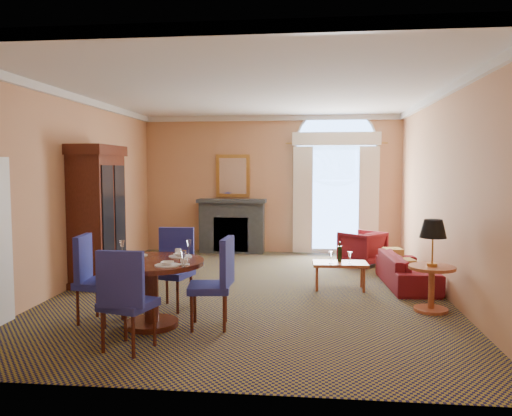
# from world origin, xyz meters

# --- Properties ---
(ground) EXTENTS (7.50, 7.50, 0.00)m
(ground) POSITION_xyz_m (0.00, 0.00, 0.00)
(ground) COLOR #121137
(ground) RESTS_ON ground
(room_envelope) EXTENTS (6.04, 7.52, 3.45)m
(room_envelope) POSITION_xyz_m (-0.03, 0.67, 2.51)
(room_envelope) COLOR tan
(room_envelope) RESTS_ON ground
(armoire) EXTENTS (0.68, 1.21, 2.37)m
(armoire) POSITION_xyz_m (-2.72, 0.23, 1.14)
(armoire) COLOR #3C160D
(armoire) RESTS_ON ground
(dining_table) EXTENTS (1.32, 1.32, 1.03)m
(dining_table) POSITION_xyz_m (-1.04, -2.00, 0.61)
(dining_table) COLOR #3C160D
(dining_table) RESTS_ON ground
(dining_chair_north) EXTENTS (0.61, 0.61, 1.13)m
(dining_chair_north) POSITION_xyz_m (-1.00, -1.09, 0.64)
(dining_chair_north) COLOR navy
(dining_chair_north) RESTS_ON ground
(dining_chair_south) EXTENTS (0.62, 0.62, 1.13)m
(dining_chair_south) POSITION_xyz_m (-1.03, -2.91, 0.64)
(dining_chair_south) COLOR navy
(dining_chair_south) RESTS_ON ground
(dining_chair_east) EXTENTS (0.56, 0.56, 1.13)m
(dining_chair_east) POSITION_xyz_m (-0.21, -1.95, 0.64)
(dining_chair_east) COLOR navy
(dining_chair_east) RESTS_ON ground
(dining_chair_west) EXTENTS (0.60, 0.60, 1.13)m
(dining_chair_west) POSITION_xyz_m (-1.85, -1.91, 0.64)
(dining_chair_west) COLOR navy
(dining_chair_west) RESTS_ON ground
(sofa) EXTENTS (0.81, 1.85, 0.53)m
(sofa) POSITION_xyz_m (2.55, 0.56, 0.26)
(sofa) COLOR maroon
(sofa) RESTS_ON ground
(armchair) EXTENTS (1.07, 1.07, 0.70)m
(armchair) POSITION_xyz_m (1.99, 2.34, 0.35)
(armchair) COLOR maroon
(armchair) RESTS_ON ground
(coffee_table) EXTENTS (0.90, 0.53, 0.77)m
(coffee_table) POSITION_xyz_m (1.41, 0.20, 0.42)
(coffee_table) COLOR #AD5634
(coffee_table) RESTS_ON ground
(side_table) EXTENTS (0.63, 0.63, 1.25)m
(side_table) POSITION_xyz_m (2.60, -0.93, 0.79)
(side_table) COLOR #AD5634
(side_table) RESTS_ON ground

